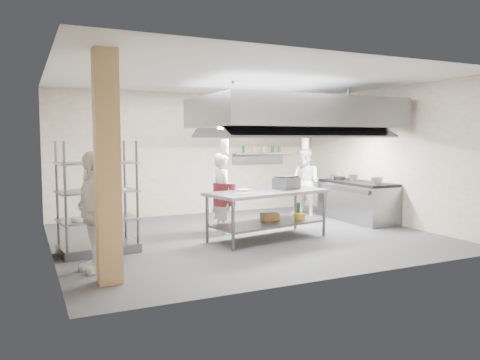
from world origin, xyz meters
name	(u,v)px	position (x,y,z in m)	size (l,w,h in m)	color
floor	(246,236)	(0.00, 0.00, 0.00)	(7.00, 7.00, 0.00)	#38383A
ceiling	(246,79)	(0.00, 0.00, 3.00)	(7.00, 7.00, 0.00)	silver
wall_back	(194,154)	(0.00, 3.00, 1.50)	(7.00, 7.00, 0.00)	#A39581
wall_left	(49,162)	(-3.50, 0.00, 1.50)	(6.00, 6.00, 0.00)	#A39581
wall_right	(388,156)	(3.50, 0.00, 1.50)	(6.00, 6.00, 0.00)	#A39581
column	(107,168)	(-2.90, -1.90, 1.50)	(0.30, 0.30, 3.00)	tan
exhaust_hood	(294,114)	(1.30, 0.40, 2.40)	(4.00, 2.50, 0.60)	gray
hood_strip_a	(256,129)	(0.40, 0.40, 2.08)	(1.60, 0.12, 0.04)	white
hood_strip_b	(329,129)	(2.20, 0.40, 2.08)	(1.60, 0.12, 0.04)	white
wall_shelf	(261,153)	(1.80, 2.84, 1.50)	(1.50, 0.28, 0.04)	gray
island	(268,215)	(0.24, -0.41, 0.46)	(2.32, 0.97, 0.91)	gray
island_worktop	(268,192)	(0.24, -0.41, 0.88)	(2.32, 0.97, 0.06)	gray
island_undershelf	(268,223)	(0.24, -0.41, 0.30)	(2.14, 0.87, 0.04)	slate
pass_rack	(98,197)	(-2.79, -0.18, 0.92)	(1.23, 0.72, 1.84)	gray
cooking_range	(357,202)	(3.08, 0.50, 0.42)	(0.80, 2.00, 0.84)	slate
range_top	(357,183)	(3.08, 0.50, 0.87)	(0.78, 1.96, 0.06)	black
chef_head	(222,193)	(-0.30, 0.47, 0.80)	(0.58, 0.38, 1.60)	white
chef_line	(305,183)	(2.31, 1.50, 0.82)	(0.80, 0.62, 1.64)	silver
chef_plating	(93,211)	(-3.00, -1.25, 0.85)	(1.00, 0.42, 1.71)	white
griddle	(286,183)	(0.75, -0.24, 1.02)	(0.45, 0.35, 0.22)	slate
wicker_basket	(270,217)	(0.37, -0.27, 0.39)	(0.32, 0.22, 0.14)	brown
stockpot	(354,178)	(3.12, 0.68, 0.98)	(0.22, 0.22, 0.15)	gray
plate_stack	(98,217)	(-2.79, -0.18, 0.59)	(0.28, 0.28, 0.05)	white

